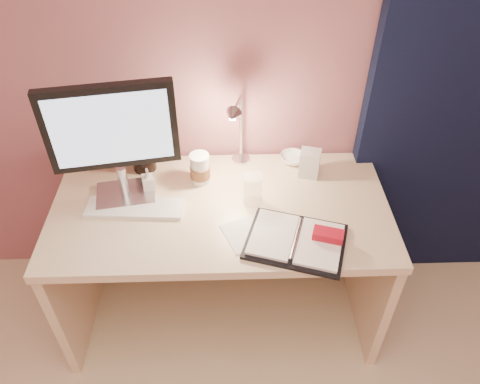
{
  "coord_description": "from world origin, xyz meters",
  "views": [
    {
      "loc": [
        0.04,
        -0.03,
        2.06
      ],
      "look_at": [
        0.08,
        1.33,
        0.85
      ],
      "focal_mm": 35.0,
      "sensor_mm": 36.0,
      "label": 1
    }
  ],
  "objects_px": {
    "bowl": "(292,158)",
    "coffee_cup": "(200,169)",
    "keyboard": "(135,208)",
    "desk": "(222,231)",
    "lotion_bottle": "(148,180)",
    "desk_lamp": "(247,130)",
    "planner": "(299,240)",
    "monitor": "(113,134)",
    "clear_cup": "(253,190)",
    "dark_jar": "(143,155)",
    "product_box": "(310,163)"
  },
  "relations": [
    {
      "from": "bowl",
      "to": "coffee_cup",
      "type": "bearing_deg",
      "value": -162.97
    },
    {
      "from": "coffee_cup",
      "to": "keyboard",
      "type": "bearing_deg",
      "value": -146.92
    },
    {
      "from": "desk",
      "to": "keyboard",
      "type": "xyz_separation_m",
      "value": [
        -0.35,
        -0.08,
        0.23
      ]
    },
    {
      "from": "keyboard",
      "to": "lotion_bottle",
      "type": "bearing_deg",
      "value": 70.72
    },
    {
      "from": "coffee_cup",
      "to": "desk_lamp",
      "type": "xyz_separation_m",
      "value": [
        0.2,
        0.05,
        0.16
      ]
    },
    {
      "from": "desk_lamp",
      "to": "bowl",
      "type": "bearing_deg",
      "value": 33.99
    },
    {
      "from": "planner",
      "to": "desk_lamp",
      "type": "distance_m",
      "value": 0.51
    },
    {
      "from": "monitor",
      "to": "clear_cup",
      "type": "relative_size",
      "value": 3.82
    },
    {
      "from": "monitor",
      "to": "planner",
      "type": "distance_m",
      "value": 0.81
    },
    {
      "from": "clear_cup",
      "to": "planner",
      "type": "bearing_deg",
      "value": -55.28
    },
    {
      "from": "bowl",
      "to": "dark_jar",
      "type": "height_order",
      "value": "dark_jar"
    },
    {
      "from": "keyboard",
      "to": "lotion_bottle",
      "type": "distance_m",
      "value": 0.14
    },
    {
      "from": "coffee_cup",
      "to": "product_box",
      "type": "bearing_deg",
      "value": 3.36
    },
    {
      "from": "keyboard",
      "to": "clear_cup",
      "type": "relative_size",
      "value": 2.87
    },
    {
      "from": "desk",
      "to": "desk_lamp",
      "type": "relative_size",
      "value": 3.86
    },
    {
      "from": "keyboard",
      "to": "coffee_cup",
      "type": "distance_m",
      "value": 0.32
    },
    {
      "from": "bowl",
      "to": "clear_cup",
      "type": "bearing_deg",
      "value": -125.99
    },
    {
      "from": "coffee_cup",
      "to": "lotion_bottle",
      "type": "relative_size",
      "value": 1.23
    },
    {
      "from": "desk",
      "to": "monitor",
      "type": "height_order",
      "value": "monitor"
    },
    {
      "from": "monitor",
      "to": "clear_cup",
      "type": "bearing_deg",
      "value": -15.22
    },
    {
      "from": "desk",
      "to": "coffee_cup",
      "type": "xyz_separation_m",
      "value": [
        -0.09,
        0.09,
        0.29
      ]
    },
    {
      "from": "planner",
      "to": "bowl",
      "type": "xyz_separation_m",
      "value": [
        0.03,
        0.51,
        0.0
      ]
    },
    {
      "from": "bowl",
      "to": "lotion_bottle",
      "type": "bearing_deg",
      "value": -163.77
    },
    {
      "from": "planner",
      "to": "coffee_cup",
      "type": "bearing_deg",
      "value": 153.06
    },
    {
      "from": "desk",
      "to": "lotion_bottle",
      "type": "bearing_deg",
      "value": 173.62
    },
    {
      "from": "desk_lamp",
      "to": "desk",
      "type": "bearing_deg",
      "value": -114.14
    },
    {
      "from": "clear_cup",
      "to": "bowl",
      "type": "bearing_deg",
      "value": 54.01
    },
    {
      "from": "clear_cup",
      "to": "bowl",
      "type": "height_order",
      "value": "clear_cup"
    },
    {
      "from": "coffee_cup",
      "to": "clear_cup",
      "type": "xyz_separation_m",
      "value": [
        0.22,
        -0.14,
        0.0
      ]
    },
    {
      "from": "desk",
      "to": "lotion_bottle",
      "type": "xyz_separation_m",
      "value": [
        -0.3,
        0.03,
        0.28
      ]
    },
    {
      "from": "bowl",
      "to": "lotion_bottle",
      "type": "xyz_separation_m",
      "value": [
        -0.63,
        -0.18,
        0.04
      ]
    },
    {
      "from": "product_box",
      "to": "desk_lamp",
      "type": "bearing_deg",
      "value": -169.98
    },
    {
      "from": "monitor",
      "to": "lotion_bottle",
      "type": "bearing_deg",
      "value": 8.05
    },
    {
      "from": "dark_jar",
      "to": "keyboard",
      "type": "bearing_deg",
      "value": -92.14
    },
    {
      "from": "monitor",
      "to": "bowl",
      "type": "height_order",
      "value": "monitor"
    },
    {
      "from": "keyboard",
      "to": "bowl",
      "type": "xyz_separation_m",
      "value": [
        0.68,
        0.3,
        0.01
      ]
    },
    {
      "from": "lotion_bottle",
      "to": "product_box",
      "type": "height_order",
      "value": "product_box"
    },
    {
      "from": "dark_jar",
      "to": "desk_lamp",
      "type": "bearing_deg",
      "value": -5.59
    },
    {
      "from": "desk",
      "to": "bowl",
      "type": "height_order",
      "value": "bowl"
    },
    {
      "from": "monitor",
      "to": "planner",
      "type": "bearing_deg",
      "value": -31.86
    },
    {
      "from": "keyboard",
      "to": "lotion_bottle",
      "type": "height_order",
      "value": "lotion_bottle"
    },
    {
      "from": "product_box",
      "to": "desk_lamp",
      "type": "distance_m",
      "value": 0.32
    },
    {
      "from": "coffee_cup",
      "to": "desk_lamp",
      "type": "height_order",
      "value": "desk_lamp"
    },
    {
      "from": "planner",
      "to": "lotion_bottle",
      "type": "relative_size",
      "value": 3.8
    },
    {
      "from": "keyboard",
      "to": "product_box",
      "type": "height_order",
      "value": "product_box"
    },
    {
      "from": "monitor",
      "to": "clear_cup",
      "type": "xyz_separation_m",
      "value": [
        0.54,
        -0.06,
        -0.25
      ]
    },
    {
      "from": "desk",
      "to": "coffee_cup",
      "type": "relative_size",
      "value": 9.97
    },
    {
      "from": "product_box",
      "to": "lotion_bottle",
      "type": "bearing_deg",
      "value": -157.47
    },
    {
      "from": "monitor",
      "to": "lotion_bottle",
      "type": "height_order",
      "value": "monitor"
    },
    {
      "from": "coffee_cup",
      "to": "clear_cup",
      "type": "bearing_deg",
      "value": -32.82
    }
  ]
}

